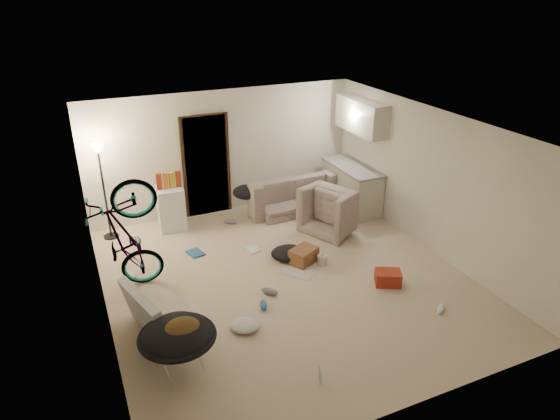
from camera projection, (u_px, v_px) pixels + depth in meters
name	position (u px, v px, depth m)	size (l,w,h in m)	color
floor	(286.00, 279.00, 8.08)	(5.50, 6.00, 0.02)	beige
ceiling	(287.00, 127.00, 7.03)	(5.50, 6.00, 0.02)	white
wall_back	(224.00, 152.00, 10.05)	(5.50, 0.02, 2.50)	silver
wall_front	(410.00, 321.00, 5.06)	(5.50, 0.02, 2.50)	silver
wall_left	(95.00, 244.00, 6.53)	(0.02, 6.00, 2.50)	silver
wall_right	(432.00, 181.00, 8.57)	(0.02, 6.00, 2.50)	silver
doorway	(206.00, 166.00, 9.96)	(0.85, 0.10, 2.04)	black
door_trim	(206.00, 166.00, 9.94)	(0.97, 0.04, 2.10)	#331F12
floor_lamp	(101.00, 172.00, 8.84)	(0.28, 0.28, 1.81)	black
kitchen_counter	(351.00, 188.00, 10.45)	(0.60, 1.50, 0.88)	beige
counter_top	(353.00, 167.00, 10.26)	(0.64, 1.54, 0.04)	gray
kitchen_uppers	(362.00, 116.00, 9.87)	(0.38, 1.40, 0.65)	beige
sofa	(289.00, 196.00, 10.44)	(1.91, 0.75, 0.56)	#3E453D
armchair	(338.00, 212.00, 9.62)	(1.01, 0.88, 0.65)	#3E453D
bicycle	(130.00, 261.00, 7.59)	(0.67, 1.91, 1.00)	black
book_asset	(322.00, 386.00, 5.92)	(0.15, 0.21, 0.02)	maroon
mini_fridge	(171.00, 208.00, 9.55)	(0.49, 0.49, 0.84)	white
snack_box_0	(159.00, 181.00, 9.24)	(0.10, 0.07, 0.30)	maroon
snack_box_1	(165.00, 181.00, 9.29)	(0.10, 0.07, 0.30)	orange
snack_box_2	(172.00, 180.00, 9.33)	(0.10, 0.07, 0.30)	gold
snack_box_3	(178.00, 179.00, 9.38)	(0.10, 0.07, 0.30)	maroon
saucer_chair	(178.00, 342.00, 6.04)	(0.95, 0.95, 0.68)	silver
hoodie	(181.00, 329.00, 5.95)	(0.48, 0.40, 0.22)	#503A1B
sofa_drape	(247.00, 192.00, 9.98)	(0.56, 0.46, 0.28)	black
tv_box	(146.00, 314.00, 6.64)	(0.13, 1.05, 0.70)	silver
drink_case_a	(304.00, 255.00, 8.49)	(0.46, 0.33, 0.26)	brown
drink_case_b	(388.00, 278.00, 7.88)	(0.39, 0.29, 0.23)	maroon
juicer	(322.00, 259.00, 8.45)	(0.17, 0.17, 0.24)	beige
newspaper	(298.00, 271.00, 8.28)	(0.40, 0.53, 0.01)	beige
book_blue	(195.00, 253.00, 8.80)	(0.23, 0.31, 0.03)	#285693
book_white	(253.00, 249.00, 8.92)	(0.20, 0.27, 0.02)	silver
shoe_0	(256.00, 210.00, 10.35)	(0.27, 0.11, 0.10)	#285693
shoe_1	(230.00, 222.00, 9.87)	(0.26, 0.11, 0.10)	slate
shoe_2	(263.00, 305.00, 7.33)	(0.25, 0.10, 0.09)	#285693
shoe_3	(270.00, 291.00, 7.65)	(0.28, 0.12, 0.10)	slate
shoe_4	(441.00, 308.00, 7.26)	(0.24, 0.10, 0.09)	white
clothes_lump_a	(288.00, 253.00, 8.63)	(0.61, 0.52, 0.20)	black
clothes_lump_c	(245.00, 325.00, 6.88)	(0.41, 0.36, 0.13)	silver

